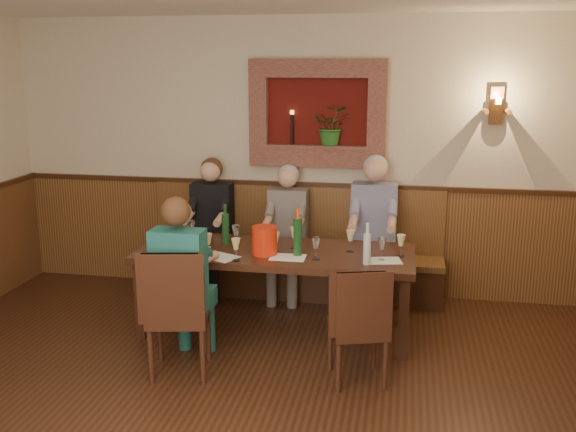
% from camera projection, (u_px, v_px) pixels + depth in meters
% --- Properties ---
extents(room_shell, '(6.04, 6.04, 2.82)m').
position_uv_depth(room_shell, '(208.00, 148.00, 3.56)').
color(room_shell, '#C7B896').
rests_on(room_shell, ground).
extents(wainscoting, '(6.02, 6.02, 1.15)m').
position_uv_depth(wainscoting, '(215.00, 363.00, 3.86)').
color(wainscoting, '#532E17').
rests_on(wainscoting, ground).
extents(wall_niche, '(1.36, 0.30, 1.06)m').
position_uv_depth(wall_niche, '(321.00, 118.00, 6.35)').
color(wall_niche, '#500F0B').
rests_on(wall_niche, ground).
extents(wall_sconce, '(0.25, 0.20, 0.35)m').
position_uv_depth(wall_sconce, '(496.00, 106.00, 6.01)').
color(wall_sconce, '#532E17').
rests_on(wall_sconce, ground).
extents(dining_table, '(2.40, 0.90, 0.75)m').
position_uv_depth(dining_table, '(276.00, 258.00, 5.61)').
color(dining_table, black).
rests_on(dining_table, ground).
extents(bench, '(3.00, 0.45, 1.11)m').
position_uv_depth(bench, '(294.00, 264.00, 6.59)').
color(bench, '#381E0F').
rests_on(bench, ground).
extents(chair_near_left, '(0.53, 0.53, 1.02)m').
position_uv_depth(chair_near_left, '(180.00, 337.00, 4.92)').
color(chair_near_left, black).
rests_on(chair_near_left, ground).
extents(chair_near_right, '(0.51, 0.51, 0.92)m').
position_uv_depth(chair_near_right, '(358.00, 348.00, 4.79)').
color(chair_near_right, black).
rests_on(chair_near_right, ground).
extents(person_bench_left, '(0.41, 0.50, 1.40)m').
position_uv_depth(person_bench_left, '(211.00, 239.00, 6.58)').
color(person_bench_left, black).
rests_on(person_bench_left, ground).
extents(person_bench_mid, '(0.39, 0.48, 1.36)m').
position_uv_depth(person_bench_mid, '(287.00, 245.00, 6.45)').
color(person_bench_mid, '#4F4948').
rests_on(person_bench_mid, ground).
extents(person_bench_right, '(0.44, 0.54, 1.48)m').
position_uv_depth(person_bench_right, '(373.00, 244.00, 6.28)').
color(person_bench_right, navy).
rests_on(person_bench_right, ground).
extents(person_chair_front, '(0.40, 0.49, 1.39)m').
position_uv_depth(person_chair_front, '(184.00, 297.00, 4.99)').
color(person_chair_front, '#174C52').
rests_on(person_chair_front, ground).
extents(spittoon_bucket, '(0.26, 0.26, 0.24)m').
position_uv_depth(spittoon_bucket, '(265.00, 240.00, 5.45)').
color(spittoon_bucket, red).
rests_on(spittoon_bucket, dining_table).
extents(wine_bottle_green_a, '(0.09, 0.09, 0.41)m').
position_uv_depth(wine_bottle_green_a, '(298.00, 236.00, 5.41)').
color(wine_bottle_green_a, '#19471E').
rests_on(wine_bottle_green_a, dining_table).
extents(wine_bottle_green_b, '(0.08, 0.08, 0.36)m').
position_uv_depth(wine_bottle_green_b, '(225.00, 228.00, 5.76)').
color(wine_bottle_green_b, '#19471E').
rests_on(wine_bottle_green_b, dining_table).
extents(water_bottle, '(0.08, 0.08, 0.34)m').
position_uv_depth(water_bottle, '(367.00, 248.00, 5.18)').
color(water_bottle, silver).
rests_on(water_bottle, dining_table).
extents(tasting_sheet_a, '(0.33, 0.26, 0.00)m').
position_uv_depth(tasting_sheet_a, '(192.00, 250.00, 5.59)').
color(tasting_sheet_a, white).
rests_on(tasting_sheet_a, dining_table).
extents(tasting_sheet_b, '(0.30, 0.22, 0.00)m').
position_uv_depth(tasting_sheet_b, '(288.00, 257.00, 5.39)').
color(tasting_sheet_b, white).
rests_on(tasting_sheet_b, dining_table).
extents(tasting_sheet_c, '(0.32, 0.26, 0.00)m').
position_uv_depth(tasting_sheet_c, '(384.00, 261.00, 5.30)').
color(tasting_sheet_c, white).
rests_on(tasting_sheet_c, dining_table).
extents(tasting_sheet_d, '(0.37, 0.32, 0.00)m').
position_uv_depth(tasting_sheet_d, '(220.00, 257.00, 5.40)').
color(tasting_sheet_d, white).
rests_on(tasting_sheet_d, dining_table).
extents(wine_glass_0, '(0.08, 0.08, 0.19)m').
position_uv_depth(wine_glass_0, '(171.00, 240.00, 5.55)').
color(wine_glass_0, '#D2CF7D').
rests_on(wine_glass_0, dining_table).
extents(wine_glass_1, '(0.08, 0.08, 0.19)m').
position_uv_depth(wine_glass_1, '(191.00, 231.00, 5.86)').
color(wine_glass_1, white).
rests_on(wine_glass_1, dining_table).
extents(wine_glass_2, '(0.08, 0.08, 0.19)m').
position_uv_depth(wine_glass_2, '(208.00, 245.00, 5.42)').
color(wine_glass_2, '#D2CF7D').
rests_on(wine_glass_2, dining_table).
extents(wine_glass_3, '(0.08, 0.08, 0.19)m').
position_uv_depth(wine_glass_3, '(236.00, 236.00, 5.69)').
color(wine_glass_3, white).
rests_on(wine_glass_3, dining_table).
extents(wine_glass_4, '(0.08, 0.08, 0.19)m').
position_uv_depth(wine_glass_4, '(275.00, 243.00, 5.47)').
color(wine_glass_4, '#D2CF7D').
rests_on(wine_glass_4, dining_table).
extents(wine_glass_5, '(0.08, 0.08, 0.19)m').
position_uv_depth(wine_glass_5, '(294.00, 238.00, 5.64)').
color(wine_glass_5, '#D2CF7D').
rests_on(wine_glass_5, dining_table).
extents(wine_glass_6, '(0.08, 0.08, 0.19)m').
position_uv_depth(wine_glass_6, '(316.00, 248.00, 5.31)').
color(wine_glass_6, white).
rests_on(wine_glass_6, dining_table).
extents(wine_glass_7, '(0.08, 0.08, 0.19)m').
position_uv_depth(wine_glass_7, '(350.00, 241.00, 5.53)').
color(wine_glass_7, '#D2CF7D').
rests_on(wine_glass_7, dining_table).
extents(wine_glass_8, '(0.08, 0.08, 0.19)m').
position_uv_depth(wine_glass_8, '(382.00, 249.00, 5.29)').
color(wine_glass_8, white).
rests_on(wine_glass_8, dining_table).
extents(wine_glass_9, '(0.08, 0.08, 0.19)m').
position_uv_depth(wine_glass_9, '(236.00, 250.00, 5.27)').
color(wine_glass_9, '#D2CF7D').
rests_on(wine_glass_9, dining_table).
extents(wine_glass_10, '(0.08, 0.08, 0.19)m').
position_uv_depth(wine_glass_10, '(401.00, 246.00, 5.39)').
color(wine_glass_10, '#D2CF7D').
rests_on(wine_glass_10, dining_table).
extents(wine_glass_11, '(0.08, 0.08, 0.19)m').
position_uv_depth(wine_glass_11, '(196.00, 244.00, 5.44)').
color(wine_glass_11, white).
rests_on(wine_glass_11, dining_table).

